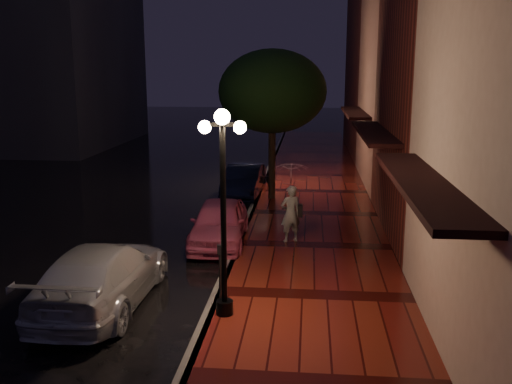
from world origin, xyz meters
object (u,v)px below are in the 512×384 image
at_px(streetlamp_far, 271,129).
at_px(woman_with_umbrella, 291,190).
at_px(street_tree, 273,94).
at_px(parking_meter, 220,267).
at_px(navy_car, 244,181).
at_px(silver_car, 102,275).
at_px(pink_car, 219,223).
at_px(streetlamp_near, 223,201).

xyz_separation_m(streetlamp_far, woman_with_umbrella, (1.20, -8.72, -0.87)).
height_order(street_tree, parking_meter, street_tree).
relative_size(street_tree, navy_car, 1.46).
bearing_deg(silver_car, streetlamp_far, -101.53).
relative_size(street_tree, pink_car, 1.47).
bearing_deg(streetlamp_far, pink_car, -96.22).
bearing_deg(street_tree, silver_car, -106.49).
xyz_separation_m(streetlamp_near, woman_with_umbrella, (1.20, 5.28, -0.87)).
bearing_deg(navy_car, pink_car, -87.59).
bearing_deg(navy_car, street_tree, -32.56).
bearing_deg(streetlamp_far, silver_car, -101.90).
distance_m(streetlamp_far, parking_meter, 13.39).
height_order(streetlamp_near, streetlamp_far, same).
relative_size(streetlamp_far, pink_car, 1.09).
relative_size(silver_car, parking_meter, 3.82).
xyz_separation_m(navy_car, woman_with_umbrella, (2.15, -6.55, 1.08)).
height_order(streetlamp_far, silver_car, streetlamp_far).
xyz_separation_m(navy_car, parking_meter, (0.75, -11.13, 0.28)).
xyz_separation_m(streetlamp_near, streetlamp_far, (0.00, 14.00, 0.00)).
distance_m(street_tree, woman_with_umbrella, 6.31).
bearing_deg(pink_car, streetlamp_far, 81.30).
distance_m(silver_car, parking_meter, 2.65).
height_order(streetlamp_far, parking_meter, streetlamp_far).
xyz_separation_m(streetlamp_near, silver_car, (-2.84, 0.54, -1.88)).
bearing_deg(street_tree, streetlamp_far, 94.91).
bearing_deg(street_tree, pink_car, -101.96).
bearing_deg(woman_with_umbrella, streetlamp_far, -106.47).
relative_size(pink_car, silver_car, 0.80).
relative_size(street_tree, woman_with_umbrella, 2.42).
xyz_separation_m(streetlamp_far, street_tree, (0.26, -3.01, 1.64)).
relative_size(navy_car, woman_with_umbrella, 1.66).
height_order(streetlamp_far, street_tree, street_tree).
bearing_deg(streetlamp_far, street_tree, -85.09).
bearing_deg(parking_meter, woman_with_umbrella, 64.74).
distance_m(pink_car, woman_with_umbrella, 2.39).
bearing_deg(parking_meter, pink_car, 91.06).
height_order(street_tree, woman_with_umbrella, street_tree).
distance_m(streetlamp_near, navy_car, 12.03).
height_order(streetlamp_far, navy_car, streetlamp_far).
height_order(streetlamp_near, parking_meter, streetlamp_near).
relative_size(streetlamp_far, silver_car, 0.87).
relative_size(streetlamp_near, parking_meter, 3.33).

